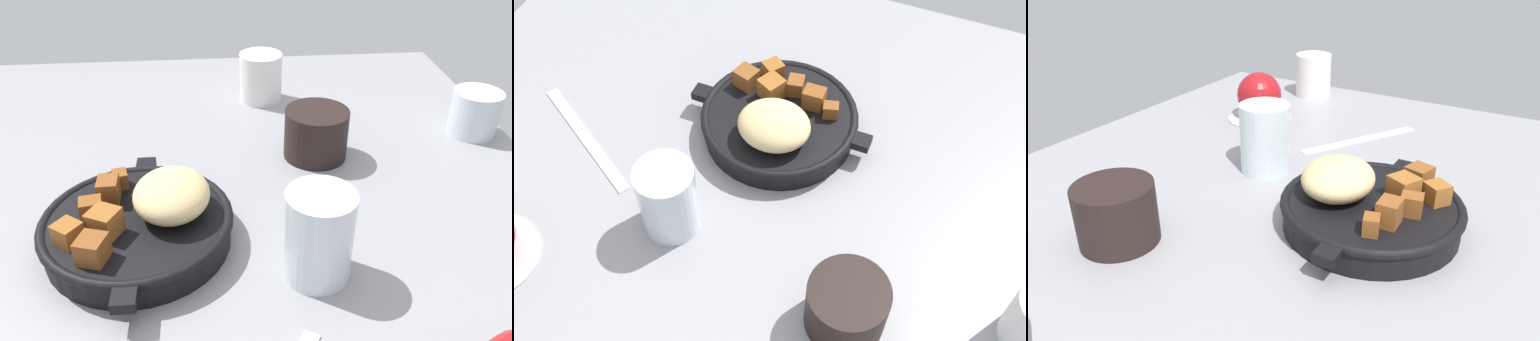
% 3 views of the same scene
% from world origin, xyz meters
% --- Properties ---
extents(ground_plane, '(1.09, 0.89, 0.02)m').
position_xyz_m(ground_plane, '(0.00, 0.00, -0.01)').
color(ground_plane, gray).
extents(cast_iron_skillet, '(0.26, 0.22, 0.08)m').
position_xyz_m(cast_iron_skillet, '(0.04, -0.10, 0.03)').
color(cast_iron_skillet, black).
rests_on(cast_iron_skillet, ground_plane).
extents(saucer_plate, '(0.12, 0.12, 0.01)m').
position_xyz_m(saucer_plate, '(0.29, 0.22, 0.00)').
color(saucer_plate, '#B7BABF').
rests_on(saucer_plate, ground_plane).
extents(red_apple, '(0.08, 0.08, 0.08)m').
position_xyz_m(red_apple, '(0.29, 0.22, 0.05)').
color(red_apple, maroon).
rests_on(red_apple, saucer_plate).
extents(butter_knife, '(0.20, 0.13, 0.00)m').
position_xyz_m(butter_knife, '(0.28, 0.01, 0.00)').
color(butter_knife, silver).
rests_on(butter_knife, ground_plane).
extents(ceramic_mug_white, '(0.07, 0.07, 0.09)m').
position_xyz_m(ceramic_mug_white, '(0.47, 0.20, 0.04)').
color(ceramic_mug_white, silver).
rests_on(ceramic_mug_white, ground_plane).
extents(coffee_mug_dark, '(0.09, 0.09, 0.07)m').
position_xyz_m(coffee_mug_dark, '(-0.14, 0.13, 0.04)').
color(coffee_mug_dark, black).
rests_on(coffee_mug_dark, ground_plane).
extents(water_glass_tall, '(0.07, 0.07, 0.10)m').
position_xyz_m(water_glass_tall, '(0.10, 0.09, 0.05)').
color(water_glass_tall, silver).
rests_on(water_glass_tall, ground_plane).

